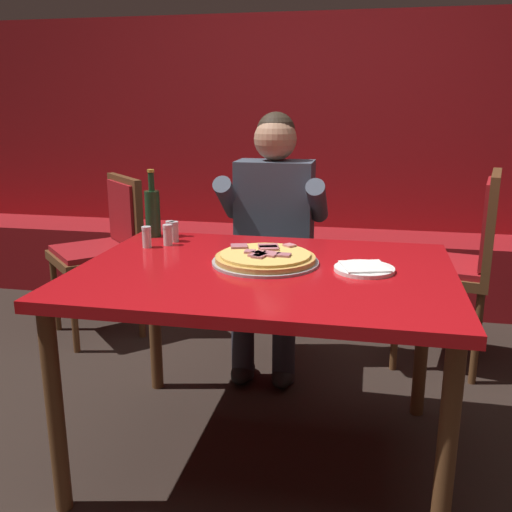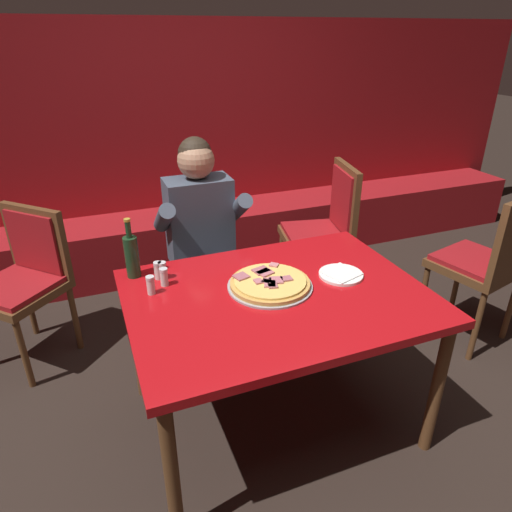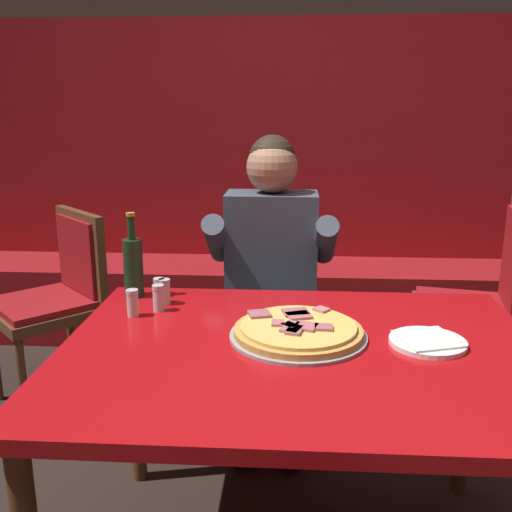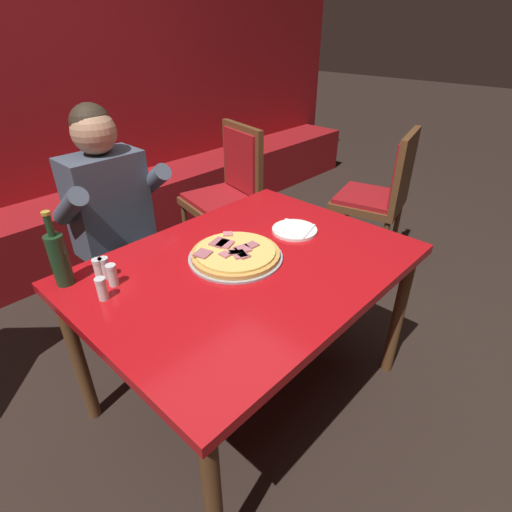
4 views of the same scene
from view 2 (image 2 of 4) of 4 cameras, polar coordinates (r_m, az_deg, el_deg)
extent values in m
plane|color=black|center=(2.51, 2.31, -19.50)|extent=(24.00, 24.00, 0.00)
cube|color=maroon|center=(3.93, -10.59, 13.42)|extent=(6.80, 0.16, 1.90)
cube|color=maroon|center=(3.86, -8.73, 2.01)|extent=(6.46, 0.48, 0.46)
cylinder|color=brown|center=(1.86, -10.49, -25.34)|extent=(0.06, 0.06, 0.71)
cylinder|color=brown|center=(2.28, 21.66, -15.26)|extent=(0.06, 0.06, 0.71)
cylinder|color=brown|center=(2.49, -14.69, -10.16)|extent=(0.06, 0.06, 0.71)
cylinder|color=brown|center=(2.82, 10.17, -4.98)|extent=(0.06, 0.06, 0.71)
cube|color=#B20F14|center=(2.05, 2.67, -5.14)|extent=(1.32, 0.98, 0.04)
cylinder|color=#9E9EA3|center=(2.08, 1.76, -3.77)|extent=(0.39, 0.39, 0.01)
cylinder|color=#C69347|center=(2.08, 1.76, -3.43)|extent=(0.37, 0.37, 0.02)
cylinder|color=#E5BC5B|center=(2.07, 1.77, -3.10)|extent=(0.33, 0.33, 0.01)
cube|color=#C6757A|center=(2.19, 2.25, -1.12)|extent=(0.06, 0.05, 0.01)
cube|color=#A85B66|center=(2.01, 2.08, -3.70)|extent=(0.05, 0.05, 0.01)
cube|color=#B76670|center=(2.04, 1.26, -3.20)|extent=(0.05, 0.05, 0.01)
cube|color=#B76670|center=(2.02, 1.74, -3.51)|extent=(0.07, 0.07, 0.01)
cube|color=#B76670|center=(2.12, 1.14, -2.09)|extent=(0.08, 0.08, 0.01)
cube|color=#A85B66|center=(2.09, -1.86, -2.57)|extent=(0.08, 0.07, 0.01)
cube|color=#A85B66|center=(2.14, 0.68, -1.82)|extent=(0.09, 0.08, 0.01)
cube|color=#B76670|center=(2.06, 2.51, -3.04)|extent=(0.08, 0.08, 0.01)
cube|color=#B76670|center=(2.04, 0.30, -3.18)|extent=(0.04, 0.04, 0.01)
cube|color=#C6757A|center=(2.05, 1.42, -3.09)|extent=(0.05, 0.05, 0.01)
cube|color=#A85B66|center=(2.07, 3.83, -2.84)|extent=(0.05, 0.05, 0.01)
cylinder|color=white|center=(2.21, 10.56, -2.31)|extent=(0.21, 0.21, 0.01)
cube|color=white|center=(2.20, 10.58, -2.08)|extent=(0.19, 0.19, 0.01)
cylinder|color=#19381E|center=(2.21, -15.25, -0.13)|extent=(0.07, 0.07, 0.20)
cylinder|color=#19381E|center=(2.15, -15.68, 3.21)|extent=(0.03, 0.03, 0.08)
cylinder|color=#B29933|center=(2.13, -15.83, 4.35)|extent=(0.03, 0.03, 0.01)
cylinder|color=silver|center=(2.18, -12.14, -1.94)|extent=(0.04, 0.04, 0.07)
cylinder|color=#28231E|center=(2.19, -12.10, -2.27)|extent=(0.03, 0.03, 0.04)
cylinder|color=silver|center=(2.17, -12.24, -0.94)|extent=(0.04, 0.04, 0.01)
cylinder|color=silver|center=(2.18, -11.59, -1.95)|extent=(0.04, 0.04, 0.07)
cylinder|color=#B23323|center=(2.19, -11.56, -2.29)|extent=(0.03, 0.03, 0.04)
cylinder|color=silver|center=(2.16, -11.69, -0.95)|extent=(0.04, 0.04, 0.01)
cylinder|color=silver|center=(2.07, -13.01, -3.73)|extent=(0.04, 0.04, 0.07)
cylinder|color=#516B33|center=(2.08, -12.97, -4.08)|extent=(0.03, 0.03, 0.04)
cylinder|color=silver|center=(2.05, -13.13, -2.69)|extent=(0.04, 0.04, 0.01)
cylinder|color=silver|center=(2.12, -11.41, -2.75)|extent=(0.04, 0.04, 0.07)
cylinder|color=silver|center=(2.13, -11.37, -3.09)|extent=(0.03, 0.03, 0.04)
cylinder|color=silver|center=(2.10, -11.51, -1.73)|extent=(0.04, 0.04, 0.01)
ellipsoid|color=black|center=(2.84, -6.63, -11.97)|extent=(0.11, 0.24, 0.09)
ellipsoid|color=black|center=(2.88, -2.73, -11.14)|extent=(0.11, 0.24, 0.09)
cylinder|color=#282833|center=(2.73, -6.83, -8.92)|extent=(0.11, 0.11, 0.43)
cylinder|color=#282833|center=(2.78, -2.81, -8.10)|extent=(0.11, 0.11, 0.43)
cube|color=#282833|center=(2.69, -5.65, -2.46)|extent=(0.34, 0.40, 0.12)
cube|color=#424C5B|center=(2.75, -7.08, 4.37)|extent=(0.38, 0.22, 0.52)
cylinder|color=#424C5B|center=(2.60, -11.40, 4.68)|extent=(0.09, 0.30, 0.25)
cylinder|color=#424C5B|center=(2.71, -2.21, 6.02)|extent=(0.09, 0.30, 0.25)
sphere|color=tan|center=(2.63, -7.52, 11.75)|extent=(0.21, 0.21, 0.21)
sphere|color=#2D2319|center=(2.64, -7.65, 12.56)|extent=(0.19, 0.19, 0.19)
cylinder|color=brown|center=(2.83, -26.99, -10.87)|extent=(0.04, 0.04, 0.44)
cylinder|color=brown|center=(3.28, -26.46, -5.46)|extent=(0.04, 0.04, 0.44)
cylinder|color=brown|center=(3.03, -21.68, -7.22)|extent=(0.04, 0.04, 0.44)
cube|color=brown|center=(2.94, -27.66, -3.97)|extent=(0.62, 0.62, 0.05)
cube|color=maroon|center=(2.92, -27.82, -3.29)|extent=(0.57, 0.57, 0.03)
cube|color=brown|center=(2.95, -25.73, 1.73)|extent=(0.34, 0.34, 0.42)
cube|color=maroon|center=(2.93, -26.08, 1.54)|extent=(0.27, 0.27, 0.35)
cylinder|color=brown|center=(3.45, 23.80, -2.99)|extent=(0.04, 0.04, 0.48)
cylinder|color=brown|center=(3.16, 20.07, -5.03)|extent=(0.04, 0.04, 0.48)
cylinder|color=brown|center=(3.31, 29.25, -5.50)|extent=(0.04, 0.04, 0.48)
cylinder|color=brown|center=(3.01, 25.88, -7.92)|extent=(0.04, 0.04, 0.48)
cube|color=brown|center=(3.11, 25.66, -1.14)|extent=(0.53, 0.53, 0.05)
cube|color=maroon|center=(3.09, 25.81, -0.48)|extent=(0.49, 0.49, 0.03)
cylinder|color=brown|center=(3.48, 3.20, -0.53)|extent=(0.04, 0.04, 0.46)
cylinder|color=brown|center=(3.15, 4.71, -3.60)|extent=(0.04, 0.04, 0.46)
cylinder|color=brown|center=(3.57, 9.16, -0.06)|extent=(0.04, 0.04, 0.46)
cylinder|color=brown|center=(3.26, 11.21, -2.98)|extent=(0.04, 0.04, 0.46)
cube|color=brown|center=(3.25, 7.32, 2.28)|extent=(0.52, 0.52, 0.05)
cube|color=maroon|center=(3.23, 7.36, 2.93)|extent=(0.48, 0.48, 0.03)
cube|color=brown|center=(3.21, 11.04, 6.89)|extent=(0.13, 0.44, 0.49)
cube|color=maroon|center=(3.20, 10.62, 6.87)|extent=(0.10, 0.36, 0.41)
camera|label=1|loc=(1.23, 74.44, -18.32)|focal=40.00mm
camera|label=3|loc=(0.82, 48.08, -14.14)|focal=40.00mm
camera|label=4|loc=(0.71, -41.52, 3.29)|focal=28.00mm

